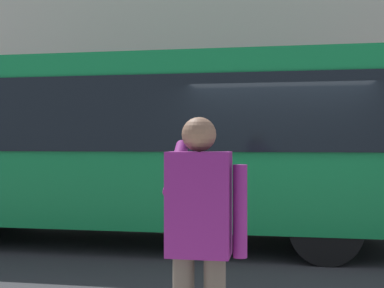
{
  "coord_description": "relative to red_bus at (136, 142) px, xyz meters",
  "views": [
    {
      "loc": [
        -0.04,
        7.76,
        1.69
      ],
      "look_at": [
        1.38,
        -0.26,
        1.66
      ],
      "focal_mm": 47.94,
      "sensor_mm": 36.0,
      "label": 1
    }
  ],
  "objects": [
    {
      "name": "ground_plane",
      "position": [
        -2.4,
        0.56,
        -1.68
      ],
      "size": [
        60.0,
        60.0,
        0.0
      ],
      "primitive_type": "plane",
      "color": "#2B2B2D"
    },
    {
      "name": "pedestrian_photographer",
      "position": [
        -1.92,
        5.12,
        -0.54
      ],
      "size": [
        0.53,
        0.52,
        1.7
      ],
      "color": "#4C4238",
      "rests_on": "sidewalk_curb"
    },
    {
      "name": "red_bus",
      "position": [
        0.0,
        0.0,
        0.0
      ],
      "size": [
        9.05,
        2.54,
        3.08
      ],
      "color": "#0F7238",
      "rests_on": "ground_plane"
    }
  ]
}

